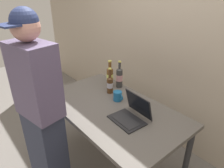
% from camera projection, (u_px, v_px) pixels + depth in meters
% --- Properties ---
extents(ground_plane, '(8.00, 8.00, 0.00)m').
position_uv_depth(ground_plane, '(112.00, 163.00, 2.34)').
color(ground_plane, slate).
rests_on(ground_plane, ground).
extents(desk, '(1.46, 0.84, 0.75)m').
position_uv_depth(desk, '(112.00, 113.00, 2.04)').
color(desk, '#56514C').
rests_on(desk, ground).
extents(laptop, '(0.32, 0.29, 0.23)m').
position_uv_depth(laptop, '(131.00, 114.00, 1.81)').
color(laptop, black).
rests_on(laptop, desk).
extents(beer_bottle_dark, '(0.08, 0.08, 0.31)m').
position_uv_depth(beer_bottle_dark, '(110.00, 76.00, 2.38)').
color(beer_bottle_dark, brown).
rests_on(beer_bottle_dark, desk).
extents(beer_bottle_amber, '(0.07, 0.07, 0.29)m').
position_uv_depth(beer_bottle_amber, '(110.00, 84.00, 2.23)').
color(beer_bottle_amber, '#472B14').
rests_on(beer_bottle_amber, desk).
extents(beer_bottle_brown, '(0.07, 0.07, 0.32)m').
position_uv_depth(beer_bottle_brown, '(119.00, 77.00, 2.35)').
color(beer_bottle_brown, '#333333').
rests_on(beer_bottle_brown, desk).
extents(person_figure, '(0.42, 0.34, 1.71)m').
position_uv_depth(person_figure, '(41.00, 113.00, 1.71)').
color(person_figure, '#2D3347').
rests_on(person_figure, ground).
extents(coffee_mug, '(0.12, 0.09, 0.10)m').
position_uv_depth(coffee_mug, '(118.00, 96.00, 2.10)').
color(coffee_mug, '#19598C').
rests_on(coffee_mug, desk).
extents(back_wall, '(6.00, 0.10, 2.60)m').
position_uv_depth(back_wall, '(174.00, 37.00, 2.29)').
color(back_wall, tan).
rests_on(back_wall, ground).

